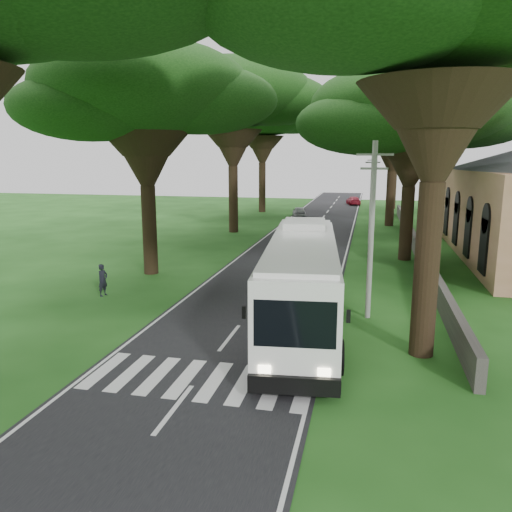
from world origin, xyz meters
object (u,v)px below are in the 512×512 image
Objects in this scene: pole_mid at (371,194)px; pedestrian at (103,280)px; distant_car_a at (299,212)px; pole_near at (371,228)px; pole_far at (371,182)px; coach_bus at (302,281)px; distant_car_c at (353,201)px.

pedestrian is (-13.79, -19.39, -3.32)m from pole_mid.
pole_mid is 2.16× the size of distant_car_a.
pole_near is 40.00m from pole_far.
distant_car_a is (-8.39, 17.21, -3.52)m from pole_mid.
coach_bus reaches higher than pedestrian.
pole_far is (0.00, 20.00, 0.00)m from pole_mid.
pole_near is at bearing -90.00° from pole_far.
pedestrian is at bearing -109.30° from pole_far.
pole_mid is 24.03m from pedestrian.
pole_near is 2.16× the size of distant_car_a.
pole_near is 54.57m from distant_car_c.
distant_car_c is at bearing 92.63° from pole_near.
distant_car_c is 54.97m from pedestrian.
pole_far is 0.59× the size of coach_bus.
pole_near is at bearing -79.21° from pedestrian.
distant_car_c is (0.31, 56.53, -1.49)m from coach_bus.
distant_car_a is 0.89× the size of distant_car_c.
pole_near is 20.00m from pole_mid.
pole_near is 14.20m from pedestrian.
pole_near reaches higher than distant_car_a.
coach_bus is (-2.81, -2.13, -2.05)m from pole_near.
pedestrian is at bearing 70.49° from distant_car_a.
pole_mid is 4.64× the size of pedestrian.
distant_car_c is (5.89, 17.19, -0.02)m from distant_car_a.
distant_car_a is 2.15× the size of pedestrian.
pole_far reaches higher than distant_car_c.
coach_bus is 39.76m from distant_car_a.
pole_mid is at bearing 76.92° from coach_bus.
pole_near and pole_mid have the same top height.
pole_near is 1.00× the size of pole_far.
coach_bus is at bearing -142.77° from pole_near.
pole_near and pole_far have the same top height.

